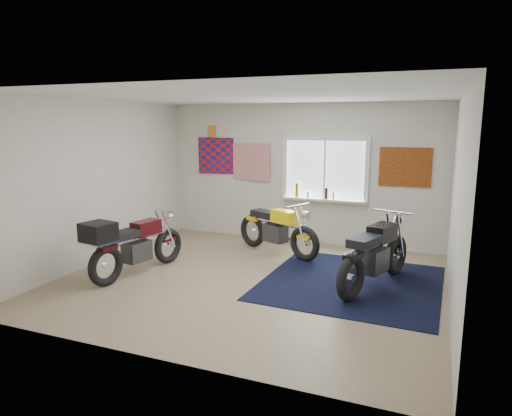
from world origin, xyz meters
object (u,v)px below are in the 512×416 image
at_px(navy_rug, 351,282).
at_px(yellow_triumph, 277,230).
at_px(black_chrome_bike, 375,256).
at_px(maroon_tourer, 131,245).

bearing_deg(navy_rug, yellow_triumph, 145.34).
relative_size(navy_rug, black_chrome_bike, 1.32).
distance_m(yellow_triumph, maroon_tourer, 2.61).
distance_m(navy_rug, black_chrome_bike, 0.56).
relative_size(black_chrome_bike, maroon_tourer, 1.04).
height_order(navy_rug, black_chrome_bike, black_chrome_bike).
height_order(yellow_triumph, maroon_tourer, same).
height_order(navy_rug, yellow_triumph, yellow_triumph).
xyz_separation_m(yellow_triumph, black_chrome_bike, (1.86, -1.09, 0.04)).
bearing_deg(yellow_triumph, navy_rug, -10.25).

